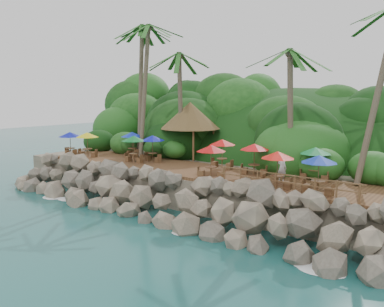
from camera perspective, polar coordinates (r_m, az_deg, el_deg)
The scene contains 12 objects.
ground at distance 24.43m, azimuth -8.69°, elevation -9.57°, with size 140.00×140.00×0.00m, color #19514F.
land_base at distance 36.77m, azimuth 9.50°, elevation -1.80°, with size 32.00×25.20×2.10m, color gray.
jungle_hill at distance 43.63m, azimuth 14.09°, elevation -1.73°, with size 44.80×28.00×15.40m, color #143811.
seawall at distance 25.48m, azimuth -5.50°, elevation -6.07°, with size 29.00×4.00×2.30m, color gray, non-canonical shape.
terrace at distance 28.24m, azimuth 0.00°, elevation -2.41°, with size 26.00×5.00×0.20m, color brown.
jungle_foliage at distance 36.10m, azimuth 8.72°, elevation -3.67°, with size 44.00×16.00×12.00m, color #143811, non-canonical shape.
foam_line at distance 24.62m, azimuth -8.18°, elevation -9.35°, with size 25.20×0.80×0.06m.
palms at distance 28.87m, azimuth 7.54°, elevation 16.82°, with size 29.52×7.09×12.29m.
palapa at distance 33.03m, azimuth -0.27°, elevation 5.45°, with size 4.98×4.98×4.60m.
dining_clusters at distance 28.10m, azimuth -1.01°, elevation 1.29°, with size 23.33×5.11×2.07m.
railing at distance 22.03m, azimuth 13.15°, elevation -3.86°, with size 8.30×0.10×1.00m.
waiter at distance 24.57m, azimuth 12.73°, elevation -1.98°, with size 0.63×0.41×1.72m, color silver.
Camera 1 is at (16.82, -16.04, 7.52)m, focal length 37.30 mm.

